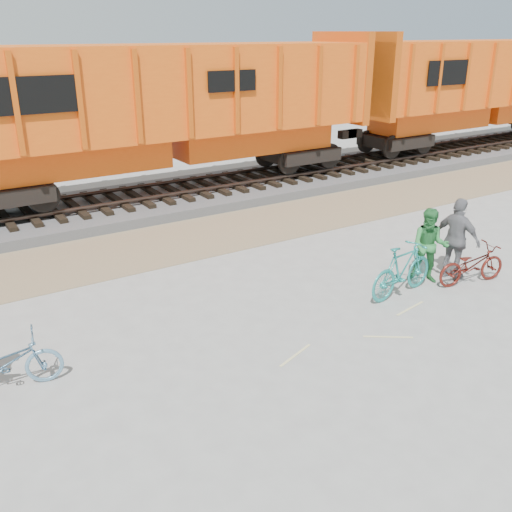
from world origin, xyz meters
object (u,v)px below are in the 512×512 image
object	(u,v)px
hopper_car_right	(482,85)
person_man	(429,246)
bicycle_teal	(402,270)
person_woman	(457,239)
hopper_car_center	(167,108)
bicycle_blue	(4,363)
bicycle_maroon	(472,265)

from	to	relation	value
hopper_car_right	person_man	size ratio (longest dim) A/B	8.38
hopper_car_right	person_man	bearing A→B (deg)	-145.64
bicycle_teal	person_woman	world-z (taller)	person_woman
hopper_car_center	bicycle_teal	xyz separation A→B (m)	(1.11, -9.02, -2.44)
bicycle_teal	bicycle_blue	bearing A→B (deg)	77.44
bicycle_teal	person_woman	bearing A→B (deg)	-96.34
hopper_car_center	bicycle_maroon	size ratio (longest dim) A/B	8.33
hopper_car_center	bicycle_blue	xyz separation A→B (m)	(-6.56, -8.17, -2.55)
hopper_car_right	person_man	world-z (taller)	hopper_car_right
hopper_car_right	bicycle_maroon	bearing A→B (deg)	-142.26
bicycle_blue	person_woman	xyz separation A→B (m)	(9.29, -0.84, 0.48)
bicycle_maroon	person_woman	size ratio (longest dim) A/B	0.91
hopper_car_center	hopper_car_right	size ratio (longest dim) A/B	1.00
hopper_car_right	bicycle_blue	distance (m)	23.20
person_man	person_woman	size ratio (longest dim) A/B	0.90
hopper_car_center	hopper_car_right	distance (m)	15.00
bicycle_teal	person_man	world-z (taller)	person_man
hopper_car_center	person_woman	world-z (taller)	hopper_car_center
bicycle_maroon	person_man	xyz separation A→B (m)	(-0.73, 0.60, 0.39)
bicycle_blue	bicycle_maroon	xyz separation A→B (m)	(9.39, -1.24, -0.01)
bicycle_blue	bicycle_maroon	size ratio (longest dim) A/B	1.02
bicycle_maroon	hopper_car_right	bearing A→B (deg)	-40.83
hopper_car_right	bicycle_blue	world-z (taller)	hopper_car_right
bicycle_teal	bicycle_maroon	distance (m)	1.78
hopper_car_center	person_man	distance (m)	9.32
person_woman	bicycle_teal	bearing A→B (deg)	80.98
hopper_car_right	person_woman	size ratio (longest dim) A/B	7.55
bicycle_teal	bicycle_maroon	xyz separation A→B (m)	(1.73, -0.40, -0.12)
bicycle_teal	hopper_car_right	bearing A→B (deg)	-63.31
bicycle_teal	bicycle_maroon	bearing A→B (deg)	-109.37
bicycle_blue	bicycle_maroon	world-z (taller)	bicycle_blue
person_man	bicycle_blue	bearing A→B (deg)	-133.55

